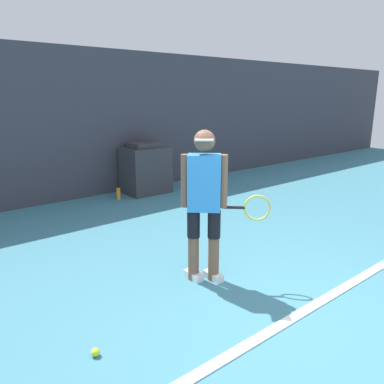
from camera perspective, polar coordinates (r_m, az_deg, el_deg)
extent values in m
plane|color=teal|center=(3.65, 14.71, -18.76)|extent=(24.00, 24.00, 0.00)
cube|color=#383842|center=(7.44, -19.24, 9.51)|extent=(24.00, 0.10, 2.85)
cube|color=white|center=(3.66, 14.37, -18.53)|extent=(21.60, 0.10, 0.01)
cylinder|color=brown|center=(4.15, 0.22, -10.03)|extent=(0.12, 0.12, 0.50)
cylinder|color=black|center=(4.00, 0.23, -4.82)|extent=(0.14, 0.14, 0.30)
cube|color=white|center=(4.25, 0.22, -12.59)|extent=(0.10, 0.24, 0.08)
cylinder|color=brown|center=(4.15, 3.31, -10.10)|extent=(0.12, 0.12, 0.50)
cylinder|color=black|center=(4.00, 3.39, -4.87)|extent=(0.14, 0.14, 0.30)
cube|color=white|center=(4.24, 3.26, -12.66)|extent=(0.10, 0.24, 0.08)
cube|color=#338CE0|center=(3.87, 1.86, 1.42)|extent=(0.39, 0.38, 0.59)
sphere|color=brown|center=(3.80, 1.91, 7.83)|extent=(0.22, 0.22, 0.22)
cube|color=white|center=(3.70, 1.87, 7.96)|extent=(0.21, 0.21, 0.02)
cylinder|color=brown|center=(3.88, -1.05, 1.71)|extent=(0.09, 0.09, 0.56)
cylinder|color=brown|center=(3.87, 4.78, 1.62)|extent=(0.09, 0.09, 0.56)
cylinder|color=black|center=(3.95, 6.36, -2.35)|extent=(0.19, 0.18, 0.03)
torus|color=yellow|center=(3.96, 9.91, -2.40)|extent=(0.22, 0.21, 0.28)
sphere|color=#D1E533|center=(3.26, -14.49, -22.57)|extent=(0.07, 0.07, 0.07)
cube|color=#333338|center=(7.81, -7.09, 3.34)|extent=(0.88, 0.71, 0.95)
cube|color=#333338|center=(7.73, -7.21, 7.15)|extent=(0.62, 0.50, 0.10)
cylinder|color=orange|center=(7.44, -11.14, -0.22)|extent=(0.08, 0.08, 0.23)
cylinder|color=black|center=(7.41, -11.18, 0.72)|extent=(0.04, 0.04, 0.02)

